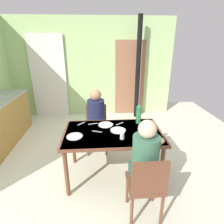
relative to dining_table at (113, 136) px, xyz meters
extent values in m
plane|color=silver|center=(-0.41, 0.09, -0.68)|extent=(6.86, 6.86, 0.00)
cube|color=#B0D48A|center=(-0.41, 2.73, 0.60)|extent=(4.44, 0.10, 2.56)
cube|color=#986449|center=(0.67, 2.65, 0.32)|extent=(0.80, 0.05, 2.00)
cylinder|color=black|center=(0.83, 2.38, 0.60)|extent=(0.12, 0.12, 2.56)
cube|color=white|center=(-1.50, 2.63, 0.40)|extent=(0.90, 0.03, 2.15)
cylinder|color=#B7B7BC|center=(-2.20, 1.39, 0.22)|extent=(0.21, 0.21, 0.01)
cube|color=brown|center=(0.00, 0.00, 0.05)|extent=(1.41, 0.88, 0.04)
cube|color=beige|center=(0.00, 0.00, 0.07)|extent=(1.36, 0.85, 0.00)
cylinder|color=brown|center=(-0.64, -0.37, -0.32)|extent=(0.06, 0.06, 0.71)
cylinder|color=brown|center=(0.64, -0.37, -0.32)|extent=(0.06, 0.06, 0.71)
cylinder|color=brown|center=(-0.64, 0.37, -0.32)|extent=(0.06, 0.06, 0.71)
cylinder|color=brown|center=(0.64, 0.37, -0.32)|extent=(0.06, 0.06, 0.71)
cube|color=brown|center=(0.31, -0.72, -0.23)|extent=(0.40, 0.40, 0.04)
cube|color=brown|center=(0.31, -0.90, -0.02)|extent=(0.38, 0.04, 0.42)
cylinder|color=brown|center=(0.14, -0.55, -0.48)|extent=(0.04, 0.04, 0.41)
cylinder|color=brown|center=(0.48, -0.55, -0.48)|extent=(0.04, 0.04, 0.41)
cylinder|color=brown|center=(0.14, -0.89, -0.48)|extent=(0.04, 0.04, 0.41)
cylinder|color=brown|center=(0.48, -0.89, -0.48)|extent=(0.04, 0.04, 0.41)
cube|color=brown|center=(-0.25, 0.72, -0.23)|extent=(0.40, 0.40, 0.04)
cube|color=brown|center=(-0.25, 0.90, -0.02)|extent=(0.38, 0.04, 0.42)
cylinder|color=brown|center=(-0.08, 0.55, -0.48)|extent=(0.04, 0.04, 0.41)
cylinder|color=brown|center=(-0.42, 0.55, -0.48)|extent=(0.04, 0.04, 0.41)
cylinder|color=brown|center=(-0.08, 0.89, -0.48)|extent=(0.04, 0.04, 0.41)
cylinder|color=brown|center=(-0.42, 0.89, -0.48)|extent=(0.04, 0.04, 0.41)
cube|color=#325D4F|center=(0.31, -0.56, -0.17)|extent=(0.30, 0.22, 0.12)
cylinder|color=#38664C|center=(0.31, -0.67, 0.09)|extent=(0.30, 0.30, 0.52)
sphere|color=beige|center=(0.31, -0.67, 0.44)|extent=(0.20, 0.20, 0.20)
cube|color=#27263D|center=(-0.25, 0.56, -0.17)|extent=(0.30, 0.22, 0.12)
cylinder|color=#1E2347|center=(-0.25, 0.67, 0.09)|extent=(0.30, 0.30, 0.52)
sphere|color=#A87A5B|center=(-0.25, 0.67, 0.44)|extent=(0.20, 0.20, 0.20)
cylinder|color=#2B7D45|center=(0.43, 0.28, 0.21)|extent=(0.08, 0.08, 0.28)
cone|color=#2A844D|center=(0.43, 0.28, 0.37)|extent=(0.05, 0.05, 0.04)
cylinder|color=white|center=(0.08, 0.03, 0.08)|extent=(0.22, 0.22, 0.01)
cylinder|color=white|center=(0.53, 0.09, 0.08)|extent=(0.23, 0.23, 0.01)
cylinder|color=white|center=(-0.09, 0.24, 0.08)|extent=(0.23, 0.23, 0.01)
cylinder|color=white|center=(-0.53, -0.11, 0.08)|extent=(0.22, 0.22, 0.01)
cylinder|color=silver|center=(0.44, -0.05, 0.12)|extent=(0.06, 0.06, 0.09)
cylinder|color=silver|center=(0.11, -0.21, 0.12)|extent=(0.06, 0.06, 0.09)
cylinder|color=#DBB77A|center=(0.56, -0.30, 0.08)|extent=(0.19, 0.19, 0.02)
cube|color=silver|center=(0.13, 0.27, 0.08)|extent=(0.13, 0.10, 0.00)
cube|color=silver|center=(-0.23, 0.02, 0.08)|extent=(0.15, 0.07, 0.00)
cube|color=silver|center=(-0.47, 0.32, 0.08)|extent=(0.11, 0.12, 0.00)
cube|color=silver|center=(-0.29, 0.30, 0.08)|extent=(0.15, 0.05, 0.00)
camera|label=1|loc=(-0.18, -2.40, 1.31)|focal=29.94mm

